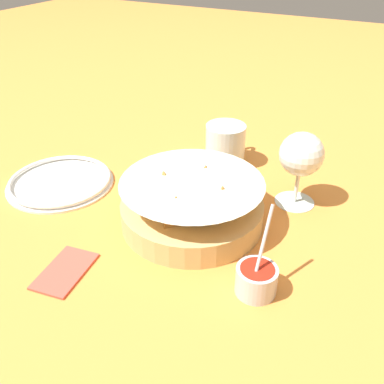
% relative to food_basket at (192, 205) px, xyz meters
% --- Properties ---
extents(ground_plane, '(4.00, 4.00, 0.00)m').
position_rel_food_basket_xyz_m(ground_plane, '(-0.02, -0.02, -0.04)').
color(ground_plane, orange).
extents(food_basket, '(0.25, 0.25, 0.09)m').
position_rel_food_basket_xyz_m(food_basket, '(0.00, 0.00, 0.00)').
color(food_basket, tan).
rests_on(food_basket, ground_plane).
extents(sauce_cup, '(0.07, 0.06, 0.13)m').
position_rel_food_basket_xyz_m(sauce_cup, '(-0.10, -0.16, -0.01)').
color(sauce_cup, '#B7B7BC').
rests_on(sauce_cup, ground_plane).
extents(wine_glass, '(0.08, 0.08, 0.14)m').
position_rel_food_basket_xyz_m(wine_glass, '(0.15, -0.14, 0.06)').
color(wine_glass, silver).
rests_on(wine_glass, ground_plane).
extents(beer_mug, '(0.12, 0.08, 0.09)m').
position_rel_food_basket_xyz_m(beer_mug, '(0.22, 0.04, 0.00)').
color(beer_mug, silver).
rests_on(beer_mug, ground_plane).
extents(side_plate, '(0.21, 0.21, 0.01)m').
position_rel_food_basket_xyz_m(side_plate, '(-0.01, 0.29, -0.03)').
color(side_plate, white).
rests_on(side_plate, ground_plane).
extents(napkin, '(0.11, 0.07, 0.01)m').
position_rel_food_basket_xyz_m(napkin, '(-0.20, 0.11, -0.03)').
color(napkin, '#DB4C3D').
rests_on(napkin, ground_plane).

